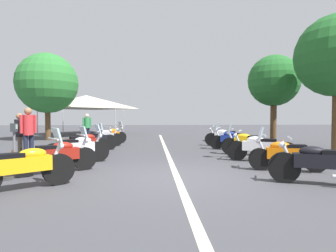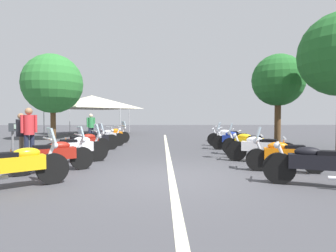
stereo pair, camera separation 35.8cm
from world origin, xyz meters
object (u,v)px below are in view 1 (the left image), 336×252
at_px(bystander_0, 20,133).
at_px(roadside_tree_1, 274,81).
at_px(motorcycle_right_row_0, 320,163).
at_px(bystander_2, 28,130).
at_px(motorcycle_left_row_6, 110,135).
at_px(motorcycle_right_row_3, 247,143).
at_px(event_tent, 86,102).
at_px(motorcycle_left_row_0, 25,166).
at_px(bystander_1, 87,125).
at_px(roadside_tree_2, 47,83).
at_px(traffic_cone_2, 282,147).
at_px(motorcycle_right_row_2, 260,148).
at_px(traffic_cone_0, 12,161).
at_px(parking_meter, 14,138).
at_px(motorcycle_right_row_5, 225,137).
at_px(motorcycle_right_row_1, 286,154).
at_px(traffic_cone_1, 64,145).
at_px(motorcycle_left_row_4, 94,140).
at_px(motorcycle_left_row_2, 78,148).
at_px(motorcycle_right_row_4, 233,139).
at_px(motorcycle_left_row_3, 84,144).
at_px(motorcycle_left_row_5, 102,137).
at_px(motorcycle_left_row_1, 57,155).

distance_m(bystander_0, roadside_tree_1, 12.11).
height_order(motorcycle_right_row_0, bystander_2, bystander_2).
xyz_separation_m(motorcycle_left_row_6, motorcycle_right_row_3, (-4.63, -5.89, 0.01)).
relative_size(motorcycle_right_row_3, event_tent, 0.32).
xyz_separation_m(motorcycle_left_row_0, bystander_1, (10.30, 1.21, 0.47)).
bearing_deg(roadside_tree_2, motorcycle_left_row_6, -120.39).
distance_m(motorcycle_right_row_3, traffic_cone_2, 1.43).
relative_size(motorcycle_right_row_2, traffic_cone_0, 3.33).
bearing_deg(parking_meter, motorcycle_right_row_5, 34.34).
bearing_deg(motorcycle_right_row_5, motorcycle_right_row_1, 110.08).
bearing_deg(motorcycle_right_row_3, motorcycle_right_row_2, 105.41).
bearing_deg(roadside_tree_1, traffic_cone_1, 106.10).
xyz_separation_m(motorcycle_left_row_4, bystander_0, (-2.25, 1.99, 0.45)).
xyz_separation_m(motorcycle_left_row_2, bystander_2, (0.38, 1.67, 0.56)).
bearing_deg(motorcycle_right_row_5, motorcycle_right_row_4, 107.33).
xyz_separation_m(motorcycle_left_row_2, bystander_1, (7.21, 1.43, 0.47)).
relative_size(traffic_cone_0, event_tent, 0.10).
bearing_deg(motorcycle_right_row_5, event_tent, -26.09).
bearing_deg(roadside_tree_1, motorcycle_right_row_4, 129.94).
bearing_deg(motorcycle_left_row_6, bystander_1, 108.11).
height_order(motorcycle_right_row_0, roadside_tree_1, roadside_tree_1).
bearing_deg(motorcycle_right_row_1, motorcycle_right_row_2, -70.67).
bearing_deg(motorcycle_right_row_1, bystander_2, 1.09).
height_order(bystander_1, bystander_2, bystander_2).
bearing_deg(motorcycle_left_row_3, parking_meter, -140.88).
bearing_deg(traffic_cone_1, bystander_2, 169.56).
distance_m(motorcycle_right_row_4, traffic_cone_1, 7.12).
height_order(motorcycle_left_row_3, bystander_2, bystander_2).
bearing_deg(motorcycle_left_row_5, bystander_2, -141.16).
bearing_deg(event_tent, motorcycle_right_row_1, -150.01).
bearing_deg(bystander_0, roadside_tree_1, -4.15).
xyz_separation_m(motorcycle_right_row_2, traffic_cone_1, (2.69, 7.06, -0.17)).
height_order(motorcycle_right_row_5, bystander_2, bystander_2).
distance_m(motorcycle_left_row_5, traffic_cone_1, 2.31).
xyz_separation_m(motorcycle_right_row_2, bystander_1, (7.30, 7.23, 0.48)).
relative_size(motorcycle_right_row_4, roadside_tree_1, 0.42).
bearing_deg(motorcycle_left_row_4, parking_meter, -137.41).
distance_m(motorcycle_left_row_4, event_tent, 11.61).
height_order(motorcycle_left_row_3, motorcycle_right_row_1, motorcycle_left_row_3).
xyz_separation_m(traffic_cone_0, bystander_0, (2.06, 0.78, 0.63)).
height_order(motorcycle_left_row_5, traffic_cone_0, motorcycle_left_row_5).
height_order(motorcycle_left_row_5, motorcycle_left_row_6, motorcycle_left_row_6).
height_order(motorcycle_left_row_4, motorcycle_right_row_1, motorcycle_right_row_1).
xyz_separation_m(motorcycle_left_row_1, motorcycle_left_row_6, (7.58, -0.18, -0.00)).
bearing_deg(motorcycle_right_row_4, motorcycle_right_row_0, 112.66).
bearing_deg(roadside_tree_2, traffic_cone_2, -121.19).
distance_m(motorcycle_left_row_3, motorcycle_right_row_1, 6.85).
relative_size(motorcycle_right_row_3, bystander_0, 1.23).
distance_m(motorcycle_right_row_1, roadside_tree_1, 8.14).
bearing_deg(bystander_0, motorcycle_left_row_0, -91.11).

